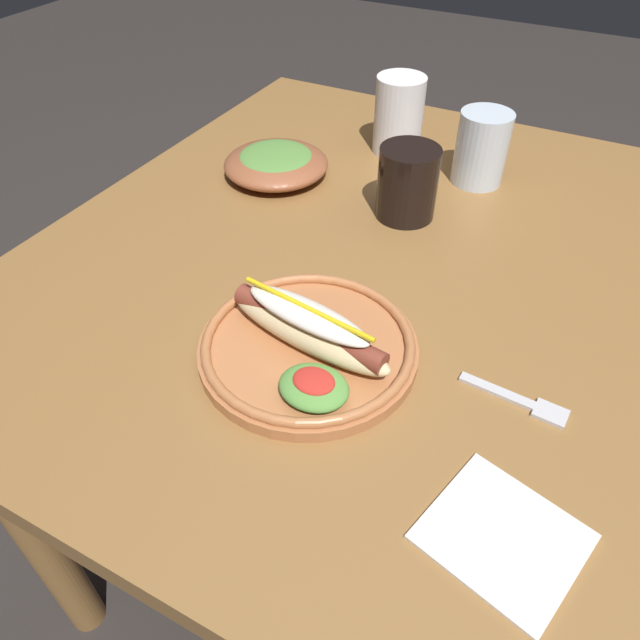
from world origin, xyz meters
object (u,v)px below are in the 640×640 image
at_px(soda_cup, 407,183).
at_px(side_bowl, 276,163).
at_px(water_cup, 481,148).
at_px(hot_dog_plate, 308,343).
at_px(extra_cup, 399,115).
at_px(fork, 522,402).
at_px(napkin, 503,537).

xyz_separation_m(soda_cup, side_bowl, (-0.24, 0.01, -0.03)).
bearing_deg(water_cup, side_bowl, -155.37).
bearing_deg(side_bowl, hot_dog_plate, -54.38).
relative_size(water_cup, extra_cup, 0.88).
bearing_deg(extra_cup, side_bowl, -128.63).
distance_m(hot_dog_plate, extra_cup, 0.56).
height_order(fork, extra_cup, extra_cup).
bearing_deg(hot_dog_plate, soda_cup, 92.53).
bearing_deg(soda_cup, water_cup, 66.52).
distance_m(water_cup, side_bowl, 0.34).
xyz_separation_m(water_cup, extra_cup, (-0.16, 0.04, 0.01)).
relative_size(extra_cup, napkin, 1.03).
xyz_separation_m(soda_cup, napkin, (0.28, -0.46, -0.05)).
height_order(soda_cup, napkin, soda_cup).
distance_m(hot_dog_plate, side_bowl, 0.44).
relative_size(extra_cup, side_bowl, 0.75).
bearing_deg(soda_cup, fork, -49.46).
height_order(soda_cup, extra_cup, extra_cup).
bearing_deg(soda_cup, hot_dog_plate, -87.47).
xyz_separation_m(hot_dog_plate, napkin, (0.26, -0.12, -0.02)).
height_order(soda_cup, water_cup, water_cup).
xyz_separation_m(fork, side_bowl, (-0.50, 0.31, 0.02)).
bearing_deg(hot_dog_plate, water_cup, 83.95).
relative_size(fork, extra_cup, 0.90).
bearing_deg(extra_cup, fork, -54.81).
distance_m(extra_cup, side_bowl, 0.24).
relative_size(hot_dog_plate, fork, 2.14).
height_order(hot_dog_plate, water_cup, water_cup).
bearing_deg(extra_cup, water_cup, -14.20).
bearing_deg(napkin, hot_dog_plate, 155.51).
bearing_deg(napkin, extra_cup, 119.40).
height_order(hot_dog_plate, extra_cup, extra_cup).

